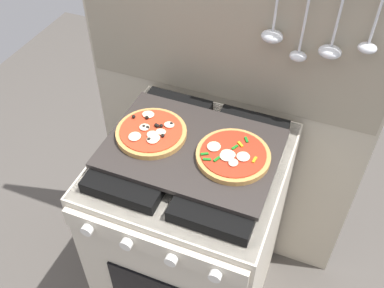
{
  "coord_description": "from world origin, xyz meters",
  "views": [
    {
      "loc": [
        0.37,
        -0.92,
        1.89
      ],
      "look_at": [
        0.0,
        0.0,
        0.93
      ],
      "focal_mm": 41.44,
      "sensor_mm": 36.0,
      "label": 1
    }
  ],
  "objects": [
    {
      "name": "stove",
      "position": [
        -0.0,
        -0.0,
        0.45
      ],
      "size": [
        0.6,
        0.64,
        0.9
      ],
      "color": "beige",
      "rests_on": "ground_plane"
    },
    {
      "name": "baking_tray",
      "position": [
        0.0,
        0.0,
        0.91
      ],
      "size": [
        0.54,
        0.38,
        0.02
      ],
      "primitive_type": "cube",
      "color": "#2D2826",
      "rests_on": "stove"
    },
    {
      "name": "pizza_left",
      "position": [
        -0.14,
        -0.0,
        0.93
      ],
      "size": [
        0.23,
        0.23,
        0.03
      ],
      "color": "#C18947",
      "rests_on": "baking_tray"
    },
    {
      "name": "ground_plane",
      "position": [
        0.0,
        0.0,
        0.0
      ],
      "size": [
        4.0,
        4.0,
        0.0
      ],
      "primitive_type": "plane",
      "color": "#4C4742"
    },
    {
      "name": "pizza_right",
      "position": [
        0.13,
        0.0,
        0.93
      ],
      "size": [
        0.23,
        0.23,
        0.03
      ],
      "color": "#C18947",
      "rests_on": "baking_tray"
    },
    {
      "name": "kitchen_backsplash",
      "position": [
        0.0,
        0.33,
        0.79
      ],
      "size": [
        1.1,
        0.09,
        1.55
      ],
      "color": "#B2A893",
      "rests_on": "ground_plane"
    }
  ]
}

